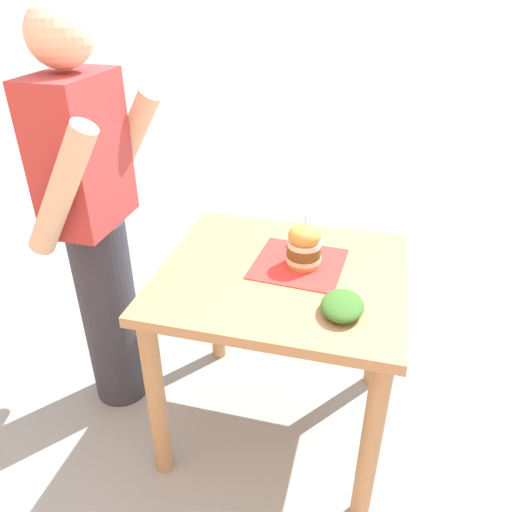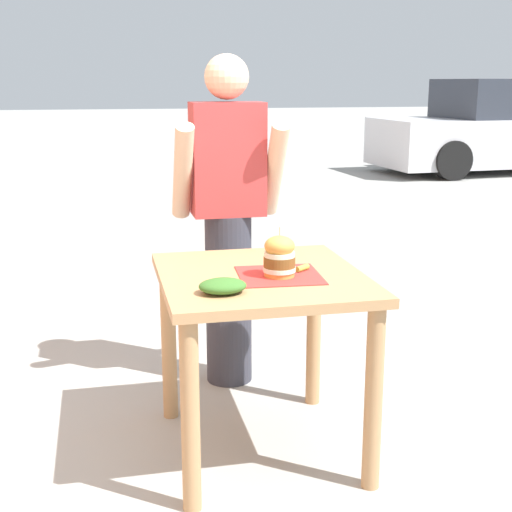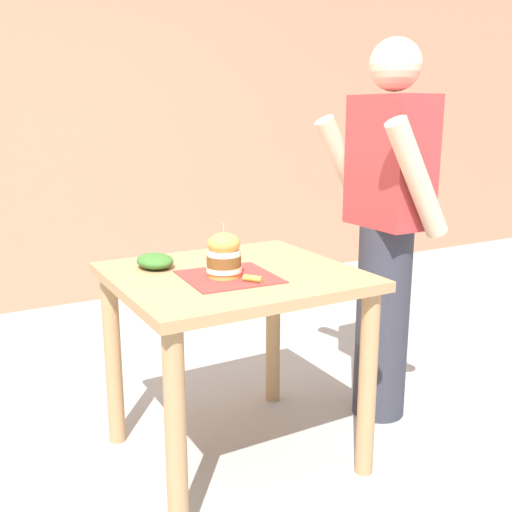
{
  "view_description": "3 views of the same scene",
  "coord_description": "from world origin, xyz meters",
  "px_view_note": "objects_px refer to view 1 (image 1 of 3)",
  "views": [
    {
      "loc": [
        -1.55,
        -0.3,
        1.77
      ],
      "look_at": [
        0.0,
        0.1,
        0.84
      ],
      "focal_mm": 35.0,
      "sensor_mm": 36.0,
      "label": 1
    },
    {
      "loc": [
        -0.63,
        -2.75,
        1.56
      ],
      "look_at": [
        0.0,
        0.1,
        0.84
      ],
      "focal_mm": 50.0,
      "sensor_mm": 36.0,
      "label": 2
    },
    {
      "loc": [
        1.98,
        -1.01,
        1.39
      ],
      "look_at": [
        0.0,
        0.1,
        0.84
      ],
      "focal_mm": 42.0,
      "sensor_mm": 36.0,
      "label": 3
    }
  ],
  "objects_px": {
    "patio_table": "(281,304)",
    "sandwich": "(304,246)",
    "side_salad": "(342,306)",
    "diner_across_table": "(95,225)",
    "pickle_spear": "(294,246)"
  },
  "relations": [
    {
      "from": "sandwich",
      "to": "diner_across_table",
      "type": "height_order",
      "value": "diner_across_table"
    },
    {
      "from": "side_salad",
      "to": "diner_across_table",
      "type": "relative_size",
      "value": 0.11
    },
    {
      "from": "pickle_spear",
      "to": "diner_across_table",
      "type": "bearing_deg",
      "value": 102.74
    },
    {
      "from": "sandwich",
      "to": "diner_across_table",
      "type": "distance_m",
      "value": 0.83
    },
    {
      "from": "diner_across_table",
      "to": "side_salad",
      "type": "bearing_deg",
      "value": -101.35
    },
    {
      "from": "patio_table",
      "to": "side_salad",
      "type": "xyz_separation_m",
      "value": [
        -0.2,
        -0.24,
        0.18
      ]
    },
    {
      "from": "patio_table",
      "to": "sandwich",
      "type": "height_order",
      "value": "sandwich"
    },
    {
      "from": "side_salad",
      "to": "pickle_spear",
      "type": "bearing_deg",
      "value": 31.74
    },
    {
      "from": "side_salad",
      "to": "diner_across_table",
      "type": "bearing_deg",
      "value": 78.65
    },
    {
      "from": "pickle_spear",
      "to": "side_salad",
      "type": "distance_m",
      "value": 0.44
    },
    {
      "from": "patio_table",
      "to": "diner_across_table",
      "type": "distance_m",
      "value": 0.8
    },
    {
      "from": "pickle_spear",
      "to": "diner_across_table",
      "type": "distance_m",
      "value": 0.79
    },
    {
      "from": "patio_table",
      "to": "diner_across_table",
      "type": "height_order",
      "value": "diner_across_table"
    },
    {
      "from": "sandwich",
      "to": "pickle_spear",
      "type": "distance_m",
      "value": 0.15
    },
    {
      "from": "side_salad",
      "to": "diner_across_table",
      "type": "distance_m",
      "value": 1.02
    }
  ]
}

